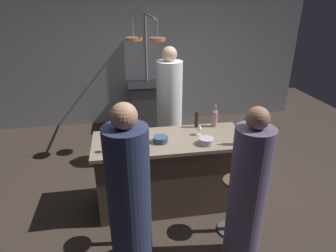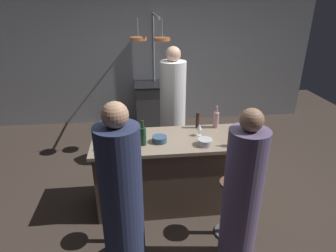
{
  "view_description": "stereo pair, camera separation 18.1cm",
  "coord_description": "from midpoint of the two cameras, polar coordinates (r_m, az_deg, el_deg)",
  "views": [
    {
      "loc": [
        -0.53,
        -2.97,
        2.41
      ],
      "look_at": [
        0.0,
        0.15,
        1.0
      ],
      "focal_mm": 30.84,
      "sensor_mm": 36.0,
      "label": 1
    },
    {
      "loc": [
        -0.35,
        -3.0,
        2.41
      ],
      "look_at": [
        0.0,
        0.15,
        1.0
      ],
      "focal_mm": 30.84,
      "sensor_mm": 36.0,
      "label": 2
    }
  ],
  "objects": [
    {
      "name": "ground_plane",
      "position": [
        3.86,
        1.64,
        -14.64
      ],
      "size": [
        9.0,
        9.0,
        0.0
      ],
      "primitive_type": "plane",
      "color": "#382D26"
    },
    {
      "name": "back_wall",
      "position": [
        5.96,
        -2.07,
        13.21
      ],
      "size": [
        6.4,
        0.16,
        2.6
      ],
      "primitive_type": "cube",
      "color": "#9EA3A8",
      "rests_on": "ground_plane"
    },
    {
      "name": "kitchen_island",
      "position": [
        3.6,
        1.72,
        -8.99
      ],
      "size": [
        1.8,
        0.72,
        0.9
      ],
      "color": "brown",
      "rests_on": "ground_plane"
    },
    {
      "name": "stove_range",
      "position": [
        5.8,
        -1.63,
        4.16
      ],
      "size": [
        0.8,
        0.64,
        0.89
      ],
      "color": "#47474C",
      "rests_on": "ground_plane"
    },
    {
      "name": "chef",
      "position": [
        4.37,
        2.13,
        2.85
      ],
      "size": [
        0.38,
        0.38,
        1.8
      ],
      "color": "white",
      "rests_on": "ground_plane"
    },
    {
      "name": "bar_stool_right",
      "position": [
        3.28,
        13.74,
        -15.12
      ],
      "size": [
        0.28,
        0.28,
        0.68
      ],
      "color": "#4C4C51",
      "rests_on": "ground_plane"
    },
    {
      "name": "guest_right",
      "position": [
        2.78,
        16.21,
        -13.75
      ],
      "size": [
        0.34,
        0.34,
        1.62
      ],
      "color": "#594C6B",
      "rests_on": "ground_plane"
    },
    {
      "name": "bar_stool_left",
      "position": [
        3.12,
        -6.79,
        -16.88
      ],
      "size": [
        0.28,
        0.28,
        0.68
      ],
      "color": "#4C4C51",
      "rests_on": "ground_plane"
    },
    {
      "name": "guest_left",
      "position": [
        2.56,
        -7.02,
        -15.1
      ],
      "size": [
        0.36,
        0.36,
        1.72
      ],
      "color": "#262D4C",
      "rests_on": "ground_plane"
    },
    {
      "name": "overhead_pot_rack",
      "position": [
        5.01,
        -1.98,
        14.96
      ],
      "size": [
        0.59,
        1.51,
        2.17
      ],
      "color": "gray",
      "rests_on": "ground_plane"
    },
    {
      "name": "pepper_mill",
      "position": [
        3.65,
        7.3,
        1.16
      ],
      "size": [
        0.05,
        0.05,
        0.21
      ],
      "primitive_type": "cylinder",
      "color": "#382319",
      "rests_on": "kitchen_island"
    },
    {
      "name": "wine_bottle_rose",
      "position": [
        3.7,
        10.86,
        1.28
      ],
      "size": [
        0.07,
        0.07,
        0.29
      ],
      "color": "#B78C8E",
      "rests_on": "kitchen_island"
    },
    {
      "name": "wine_bottle_red",
      "position": [
        3.12,
        -6.79,
        -2.77
      ],
      "size": [
        0.07,
        0.07,
        0.3
      ],
      "color": "#143319",
      "rests_on": "kitchen_island"
    },
    {
      "name": "wine_bottle_amber",
      "position": [
        3.29,
        16.18,
        -1.9
      ],
      "size": [
        0.07,
        0.07,
        0.32
      ],
      "color": "brown",
      "rests_on": "kitchen_island"
    },
    {
      "name": "wine_bottle_green",
      "position": [
        3.2,
        -3.36,
        -1.96
      ],
      "size": [
        0.07,
        0.07,
        0.29
      ],
      "color": "#193D23",
      "rests_on": "kitchen_island"
    },
    {
      "name": "wine_glass_near_left_guest",
      "position": [
        3.44,
        7.7,
        -0.3
      ],
      "size": [
        0.07,
        0.07,
        0.15
      ],
      "color": "silver",
      "rests_on": "kitchen_island"
    },
    {
      "name": "wine_glass_by_chef",
      "position": [
        3.14,
        -11.26,
        -3.04
      ],
      "size": [
        0.07,
        0.07,
        0.15
      ],
      "color": "silver",
      "rests_on": "kitchen_island"
    },
    {
      "name": "wine_glass_near_right_guest",
      "position": [
        3.41,
        -4.83,
        -0.45
      ],
      "size": [
        0.07,
        0.07,
        0.15
      ],
      "color": "silver",
      "rests_on": "kitchen_island"
    },
    {
      "name": "mixing_bowl_blue",
      "position": [
        3.29,
        -0.12,
        -2.64
      ],
      "size": [
        0.17,
        0.17,
        0.07
      ],
      "primitive_type": "cylinder",
      "color": "#334C6B",
      "rests_on": "kitchen_island"
    },
    {
      "name": "mixing_bowl_steel",
      "position": [
        3.26,
        8.9,
        -3.17
      ],
      "size": [
        0.17,
        0.17,
        0.07
      ],
      "primitive_type": "cylinder",
      "color": "#B7B7BC",
      "rests_on": "kitchen_island"
    },
    {
      "name": "mixing_bowl_wooden",
      "position": [
        3.47,
        -7.92,
        -1.35
      ],
      "size": [
        0.14,
        0.14,
        0.07
      ],
      "primitive_type": "cylinder",
      "color": "brown",
      "rests_on": "kitchen_island"
    }
  ]
}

